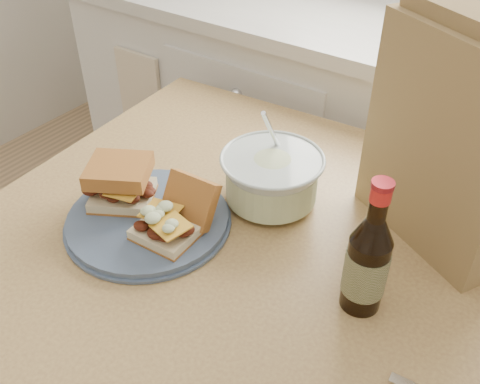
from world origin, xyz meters
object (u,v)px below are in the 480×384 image
Objects in this scene: plate at (148,220)px; beer_bottle at (367,262)px; dining_table at (235,280)px; paper_bag at (469,138)px; coleslaw_bowl at (272,180)px.

beer_bottle is (0.40, 0.05, 0.08)m from plate.
paper_bag is (0.30, 0.25, 0.31)m from dining_table.
plate is 1.26× the size of beer_bottle.
coleslaw_bowl reaches higher than dining_table.
coleslaw_bowl is at bearing 87.53° from dining_table.
paper_bag reaches higher than coleslaw_bowl.
dining_table is at bearing 23.57° from plate.
plate is 0.58m from paper_bag.
dining_table is 5.16× the size of coleslaw_bowl.
beer_bottle is at bearing -6.94° from dining_table.
coleslaw_bowl is at bearing 153.87° from beer_bottle.
paper_bag reaches higher than plate.
beer_bottle is (0.25, -0.01, 0.21)m from dining_table.
dining_table is 0.50m from paper_bag.
dining_table is 0.21m from coleslaw_bowl.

